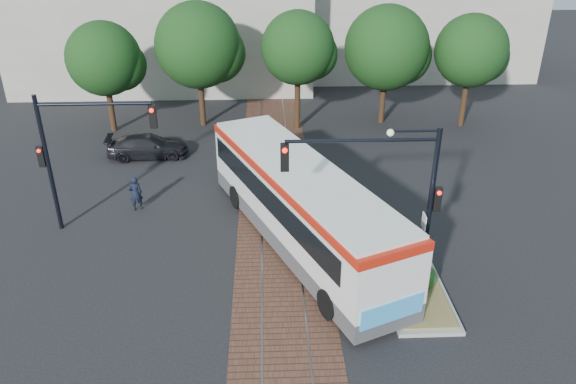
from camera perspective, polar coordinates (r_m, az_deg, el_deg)
name	(u,v)px	position (r m, az deg, el deg)	size (l,w,h in m)	color
ground	(282,276)	(21.56, -0.65, -8.54)	(120.00, 120.00, 0.00)	black
trackbed	(279,223)	(24.92, -0.94, -3.18)	(3.60, 40.00, 0.02)	brown
tree_row	(293,49)	(34.85, 0.47, 14.28)	(26.40, 5.60, 7.67)	#382314
warehouses	(264,28)	(47.09, -2.50, 16.32)	(40.00, 13.00, 8.00)	#ADA899
city_bus	(300,202)	(22.59, 1.26, -0.99)	(7.59, 12.93, 3.46)	#444447
traffic_island	(414,280)	(21.31, 12.65, -8.70)	(2.20, 5.20, 1.13)	gray
signal_pole_main	(396,186)	(19.21, 10.96, 0.62)	(5.49, 0.46, 6.00)	black
signal_pole_left	(73,145)	(24.51, -21.03, 4.44)	(4.99, 0.34, 6.00)	black
officer	(136,193)	(26.58, -15.23, -0.13)	(0.61, 0.40, 1.66)	black
parked_car	(148,146)	(32.27, -14.07, 4.55)	(1.80, 4.43, 1.29)	black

